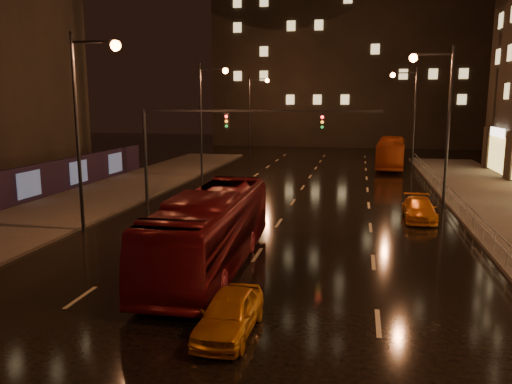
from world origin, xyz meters
TOP-DOWN VIEW (x-y plane):
  - ground at (0.00, 20.00)m, footprint 140.00×140.00m
  - sidewalk_left at (-13.50, 15.00)m, footprint 7.00×70.00m
  - building_distant at (4.00, 72.00)m, footprint 44.00×16.00m
  - traffic_signal at (-5.06, 20.00)m, footprint 15.31×0.32m
  - railing_right at (10.20, 18.00)m, footprint 0.05×56.00m
  - bus_red at (-1.50, 8.04)m, footprint 2.84×11.31m
  - bus_curb at (7.49, 42.03)m, footprint 3.44×11.04m
  - taxi_near at (0.73, 2.41)m, footprint 1.56×3.67m
  - taxi_far at (7.74, 18.47)m, footprint 1.80×4.29m

SIDE VIEW (x-z plane):
  - ground at x=0.00m, z-range 0.00..0.00m
  - sidewalk_left at x=-13.50m, z-range 0.00..0.15m
  - taxi_far at x=7.74m, z-range 0.00..1.24m
  - taxi_near at x=0.73m, z-range 0.00..1.24m
  - railing_right at x=10.20m, z-range 0.40..1.40m
  - bus_curb at x=7.49m, z-range 0.00..3.03m
  - bus_red at x=-1.50m, z-range 0.00..3.14m
  - traffic_signal at x=-5.06m, z-range 1.64..7.84m
  - building_distant at x=4.00m, z-range 0.00..36.00m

